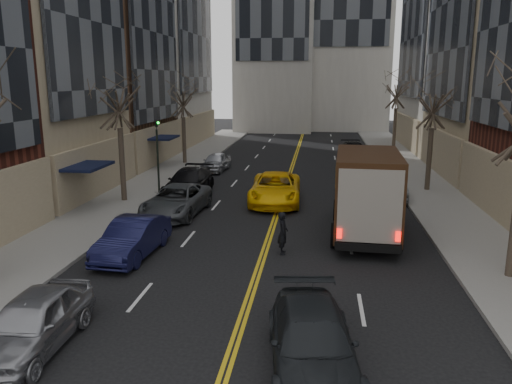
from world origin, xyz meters
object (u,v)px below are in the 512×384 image
observer_sedan (312,342)px  taxi (275,188)px  pedestrian (283,233)px  ups_truck (366,194)px

observer_sedan → taxi: (-2.35, 16.46, 0.10)m
pedestrian → ups_truck: bearing=-57.0°
taxi → pedestrian: bearing=-84.8°
ups_truck → observer_sedan: 11.16m
observer_sedan → taxi: taxi is taller
observer_sedan → pedestrian: 8.20m
taxi → pedestrian: pedestrian is taller
taxi → pedestrian: 8.43m
ups_truck → taxi: (-4.50, 5.57, -1.09)m
ups_truck → taxi: 7.25m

